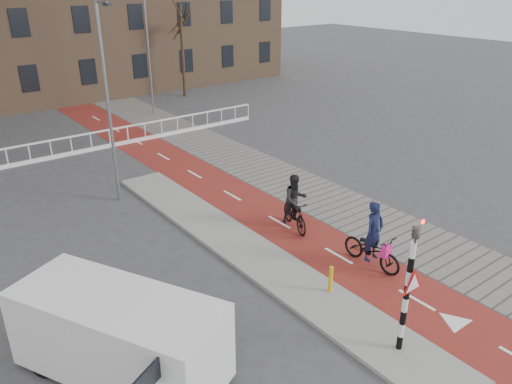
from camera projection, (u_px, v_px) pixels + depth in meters
ground at (353, 303)px, 13.82m from camera, size 120.00×120.00×0.00m
bike_lane at (206, 181)px, 21.93m from camera, size 2.50×60.00×0.01m
sidewalk at (257, 167)px, 23.48m from camera, size 3.00×60.00×0.01m
curb_island at (247, 250)px, 16.32m from camera, size 1.80×16.00×0.12m
traffic_signal at (409, 283)px, 11.22m from camera, size 0.80×0.80×3.68m
bollard at (331, 279)px, 13.97m from camera, size 0.12×0.12×0.79m
cyclist_near at (373, 245)px, 15.29m from camera, size 0.83×2.12×2.15m
cyclist_far at (295, 207)px, 17.51m from camera, size 1.10×1.98×2.04m
van at (119, 335)px, 10.96m from camera, size 3.88×5.11×2.05m
railing at (8, 162)px, 23.28m from camera, size 28.00×0.10×0.99m
tree_right at (183, 52)px, 35.79m from camera, size 0.22×0.22×6.45m
streetlight_near at (108, 107)px, 18.59m from camera, size 0.12×0.12×7.59m
streetlight_right at (148, 44)px, 30.71m from camera, size 0.12×0.12×8.82m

